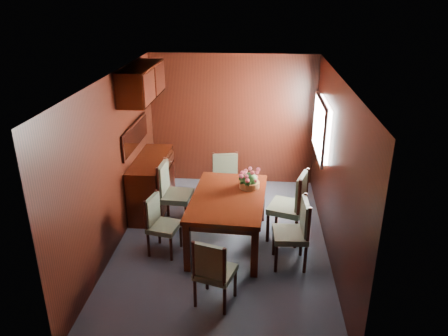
# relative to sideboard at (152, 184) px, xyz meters

# --- Properties ---
(ground) EXTENTS (4.50, 4.50, 0.00)m
(ground) POSITION_rel_sideboard_xyz_m (1.25, -1.00, -0.45)
(ground) COLOR #39404D
(ground) RESTS_ON ground
(room_shell) EXTENTS (3.06, 4.52, 2.41)m
(room_shell) POSITION_rel_sideboard_xyz_m (1.15, -0.67, 1.18)
(room_shell) COLOR black
(room_shell) RESTS_ON ground
(sideboard) EXTENTS (0.48, 1.40, 0.90)m
(sideboard) POSITION_rel_sideboard_xyz_m (0.00, 0.00, 0.00)
(sideboard) COLOR black
(sideboard) RESTS_ON ground
(dining_table) EXTENTS (1.10, 1.67, 0.75)m
(dining_table) POSITION_rel_sideboard_xyz_m (1.34, -0.98, 0.20)
(dining_table) COLOR black
(dining_table) RESTS_ON ground
(chair_left_near) EXTENTS (0.46, 0.48, 0.86)m
(chair_left_near) POSITION_rel_sideboard_xyz_m (0.41, -1.27, 0.02)
(chair_left_near) COLOR black
(chair_left_near) RESTS_ON ground
(chair_left_far) EXTENTS (0.49, 0.51, 1.02)m
(chair_left_far) POSITION_rel_sideboard_xyz_m (0.41, -0.47, 0.12)
(chair_left_far) COLOR black
(chair_left_far) RESTS_ON ground
(chair_right_near) EXTENTS (0.46, 0.47, 0.96)m
(chair_right_near) POSITION_rel_sideboard_xyz_m (2.26, -1.43, 0.08)
(chair_right_near) COLOR black
(chair_right_near) RESTS_ON ground
(chair_right_far) EXTENTS (0.62, 0.63, 1.06)m
(chair_right_far) POSITION_rel_sideboard_xyz_m (2.25, -0.78, 0.14)
(chair_right_far) COLOR black
(chair_right_far) RESTS_ON ground
(chair_head) EXTENTS (0.52, 0.51, 0.89)m
(chair_head) POSITION_rel_sideboard_xyz_m (1.26, -2.34, 0.04)
(chair_head) COLOR black
(chair_head) RESTS_ON ground
(chair_foot) EXTENTS (0.52, 0.50, 0.95)m
(chair_foot) POSITION_rel_sideboard_xyz_m (1.21, 0.12, 0.08)
(chair_foot) COLOR black
(chair_foot) RESTS_ON ground
(flower_centerpiece) EXTENTS (0.32, 0.32, 0.32)m
(flower_centerpiece) POSITION_rel_sideboard_xyz_m (1.62, -0.66, 0.46)
(flower_centerpiece) COLOR #B66B37
(flower_centerpiece) RESTS_ON dining_table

